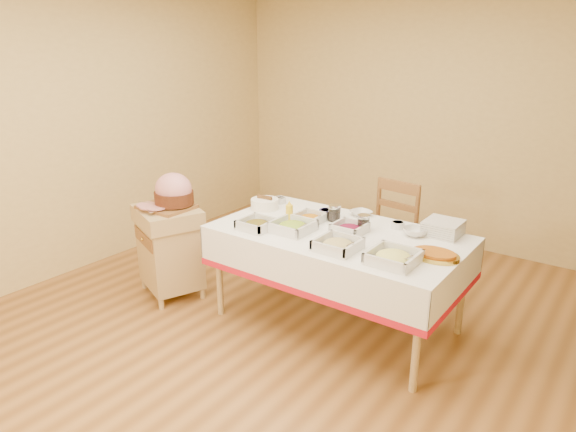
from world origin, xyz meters
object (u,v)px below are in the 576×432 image
Objects in this scene: butcher_cart at (170,246)px; plate_stack at (443,228)px; ham_on_board at (173,193)px; brass_platter at (435,255)px; dining_table at (338,252)px; bread_basket at (265,204)px; mustard_bottle at (289,213)px; dining_chair at (386,239)px; preserve_jar_right at (363,223)px; preserve_jar_left at (334,213)px.

plate_stack reaches higher than butcher_cart.
brass_platter is (2.11, 0.32, -0.12)m from ham_on_board.
plate_stack is at bearing 103.95° from brass_platter.
brass_platter is (0.75, -0.04, 0.18)m from dining_table.
brass_platter is (1.53, -0.16, -0.02)m from bread_basket.
dining_table is 0.48m from mustard_bottle.
dining_chair reaches higher than bread_basket.
mustard_bottle is at bearing 19.45° from butcher_cart.
butcher_cart is 1.67m from preserve_jar_right.
ham_on_board is at bearing -171.43° from brass_platter.
preserve_jar_right is at bearing 19.36° from butcher_cart.
preserve_jar_left is 0.94m from brass_platter.
dining_table is at bearing -51.62° from preserve_jar_left.
mustard_bottle is 0.70× the size of plate_stack.
mustard_bottle is (-0.48, -0.74, 0.33)m from dining_chair.
preserve_jar_left is (1.21, 0.56, -0.09)m from ham_on_board.
preserve_jar_left reaches higher than brass_platter.
ham_on_board reaches higher than dining_chair.
dining_chair is at bearing 65.86° from preserve_jar_left.
dining_table is 1.86× the size of dining_chair.
brass_platter is at bearing -3.39° from dining_table.
bread_basket is (-0.85, -0.57, 0.30)m from dining_chair.
mustard_bottle is at bearing -136.62° from preserve_jar_left.
ham_on_board is at bearing 38.05° from butcher_cart.
mustard_bottle reaches higher than plate_stack.
mustard_bottle is at bearing -160.81° from preserve_jar_right.
mustard_bottle is (-0.41, -0.05, 0.24)m from dining_table.
dining_chair is 5.58× the size of mustard_bottle.
plate_stack is at bearing 22.53° from mustard_bottle.
brass_platter is (0.90, -0.24, -0.04)m from preserve_jar_left.
ham_on_board is 1.80× the size of plate_stack.
dining_chair is at bearing 84.52° from dining_table.
dining_chair reaches higher than preserve_jar_left.
dining_table is 0.78m from plate_stack.
mustard_bottle is at bearing -173.67° from dining_table.
brass_platter is at bearing -16.80° from preserve_jar_right.
bread_basket reaches higher than brass_platter.
butcher_cart is 3.10× the size of plate_stack.
brass_platter is at bearing -6.02° from bread_basket.
bread_basket is at bearing -178.41° from preserve_jar_right.
dining_table is 7.88× the size of bread_basket.
preserve_jar_left reaches higher than bread_basket.
preserve_jar_right is 0.47× the size of plate_stack.
plate_stack is at bearing 20.59° from ham_on_board.
mustard_bottle is 0.41m from bread_basket.
brass_platter is (1.16, 0.00, -0.06)m from mustard_bottle.
dining_chair reaches higher than butcher_cart.
butcher_cart is at bearing -140.59° from bread_basket.
dining_chair is at bearing 132.86° from brass_platter.
ham_on_board reaches higher than preserve_jar_right.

